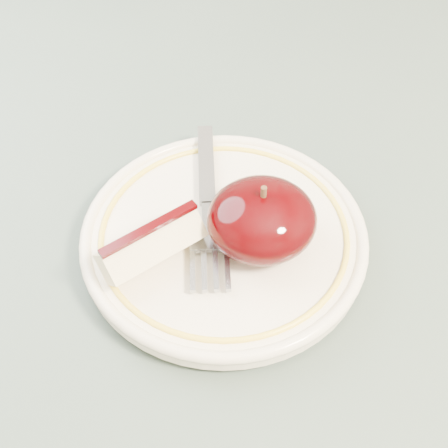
{
  "coord_description": "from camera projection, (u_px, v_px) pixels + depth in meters",
  "views": [
    {
      "loc": [
        -0.02,
        -0.22,
        1.11
      ],
      "look_at": [
        0.02,
        0.06,
        0.78
      ],
      "focal_mm": 50.0,
      "sensor_mm": 36.0,
      "label": 1
    }
  ],
  "objects": [
    {
      "name": "table",
      "position": [
        212.0,
        376.0,
        0.49
      ],
      "size": [
        0.9,
        0.9,
        0.75
      ],
      "color": "brown",
      "rests_on": "ground"
    },
    {
      "name": "plate",
      "position": [
        224.0,
        237.0,
        0.45
      ],
      "size": [
        0.21,
        0.21,
        0.02
      ],
      "color": "beige",
      "rests_on": "table"
    },
    {
      "name": "apple_half",
      "position": [
        262.0,
        219.0,
        0.42
      ],
      "size": [
        0.08,
        0.07,
        0.05
      ],
      "color": "black",
      "rests_on": "plate"
    },
    {
      "name": "apple_wedge",
      "position": [
        151.0,
        244.0,
        0.42
      ],
      "size": [
        0.08,
        0.06,
        0.03
      ],
      "rotation": [
        0.0,
        0.0,
        0.51
      ],
      "color": "beige",
      "rests_on": "plate"
    },
    {
      "name": "fork",
      "position": [
        208.0,
        205.0,
        0.46
      ],
      "size": [
        0.03,
        0.16,
        0.0
      ],
      "rotation": [
        0.0,
        0.0,
        1.49
      ],
      "color": "#93969B",
      "rests_on": "plate"
    }
  ]
}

